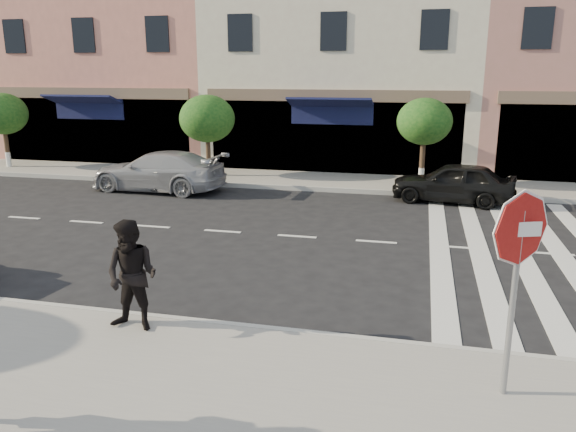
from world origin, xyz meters
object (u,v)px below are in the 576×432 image
object	(u,v)px
walker	(132,276)
car_far_mid	(453,182)
car_far_left	(158,171)
stop_sign	(519,250)

from	to	relation	value
walker	car_far_mid	world-z (taller)	walker
walker	car_far_left	size ratio (longest dim) A/B	0.37
car_far_left	car_far_mid	size ratio (longest dim) A/B	1.25
walker	car_far_left	world-z (taller)	walker
stop_sign	car_far_mid	bearing A→B (deg)	70.97
car_far_mid	walker	bearing A→B (deg)	-18.34
car_far_left	car_far_mid	bearing A→B (deg)	96.68
stop_sign	walker	xyz separation A→B (m)	(-5.40, 0.62, -1.02)
walker	car_far_left	distance (m)	11.37
stop_sign	walker	size ratio (longest dim) A/B	1.50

